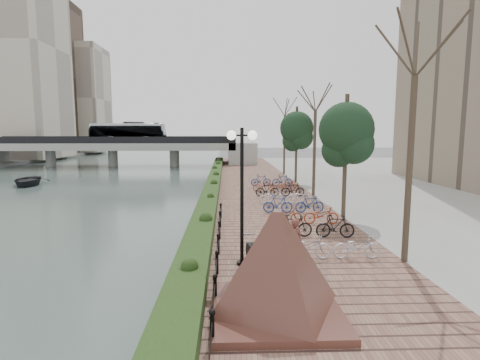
{
  "coord_description": "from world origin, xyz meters",
  "views": [
    {
      "loc": [
        1.72,
        -10.55,
        5.04
      ],
      "look_at": [
        2.57,
        13.1,
        2.0
      ],
      "focal_mm": 28.0,
      "sensor_mm": 36.0,
      "label": 1
    }
  ],
  "objects_px": {
    "pedestrian": "(294,242)",
    "motorcycle": "(254,252)",
    "granite_monument": "(277,263)",
    "boat": "(28,180)",
    "lamppost": "(242,167)"
  },
  "relations": [
    {
      "from": "lamppost",
      "to": "pedestrian",
      "type": "xyz_separation_m",
      "value": [
        1.77,
        -0.16,
        -2.57
      ]
    },
    {
      "from": "pedestrian",
      "to": "boat",
      "type": "distance_m",
      "value": 31.66
    },
    {
      "from": "motorcycle",
      "to": "pedestrian",
      "type": "xyz_separation_m",
      "value": [
        1.35,
        -0.07,
        0.34
      ]
    },
    {
      "from": "granite_monument",
      "to": "motorcycle",
      "type": "height_order",
      "value": "granite_monument"
    },
    {
      "from": "lamppost",
      "to": "boat",
      "type": "height_order",
      "value": "lamppost"
    },
    {
      "from": "boat",
      "to": "motorcycle",
      "type": "bearing_deg",
      "value": -63.56
    },
    {
      "from": "boat",
      "to": "granite_monument",
      "type": "bearing_deg",
      "value": -66.98
    },
    {
      "from": "boat",
      "to": "pedestrian",
      "type": "bearing_deg",
      "value": -61.78
    },
    {
      "from": "pedestrian",
      "to": "motorcycle",
      "type": "bearing_deg",
      "value": -11.68
    },
    {
      "from": "pedestrian",
      "to": "granite_monument",
      "type": "bearing_deg",
      "value": 64.17
    },
    {
      "from": "granite_monument",
      "to": "motorcycle",
      "type": "relative_size",
      "value": 2.96
    },
    {
      "from": "motorcycle",
      "to": "granite_monument",
      "type": "bearing_deg",
      "value": -97.36
    },
    {
      "from": "lamppost",
      "to": "pedestrian",
      "type": "relative_size",
      "value": 2.84
    },
    {
      "from": "motorcycle",
      "to": "boat",
      "type": "relative_size",
      "value": 0.33
    },
    {
      "from": "pedestrian",
      "to": "boat",
      "type": "xyz_separation_m",
      "value": [
        -21.16,
        23.53,
        -0.82
      ]
    }
  ]
}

